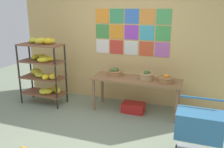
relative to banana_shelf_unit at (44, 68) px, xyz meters
The scene contains 9 objects.
ground 2.09m from the banana_shelf_unit, 35.75° to the right, with size 9.69×9.69×0.00m, color gray.
back_wall_with_art 1.82m from the banana_shelf_unit, 25.28° to the left, with size 4.88×0.07×2.63m.
banana_shelf_unit is the anchor object (origin of this frame).
display_table 1.97m from the banana_shelf_unit, ahead, with size 1.74×0.58×0.69m.
fruit_basket_centre 1.53m from the banana_shelf_unit, 11.75° to the left, with size 0.31×0.31×0.16m.
fruit_basket_right 2.17m from the banana_shelf_unit, ahead, with size 0.30×0.30×0.19m.
fruit_basket_left 2.54m from the banana_shelf_unit, ahead, with size 0.29×0.29×0.17m.
produce_crate_under_table 2.05m from the banana_shelf_unit, ahead, with size 0.44×0.29×0.19m, color #B21E1A.
shopping_cart 3.31m from the banana_shelf_unit, 17.58° to the right, with size 0.60×0.42×0.83m.
Camera 1 is at (1.49, -3.00, 2.04)m, focal length 38.64 mm.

